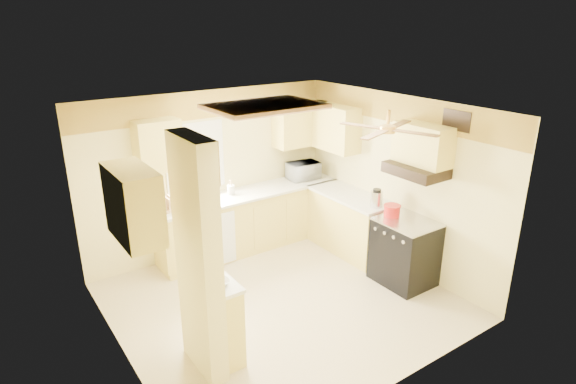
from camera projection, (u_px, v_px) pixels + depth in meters
floor at (282, 301)px, 6.27m from camera, size 4.00×4.00×0.00m
ceiling at (281, 110)px, 5.41m from camera, size 4.00×4.00×0.00m
wall_back at (211, 173)px, 7.31m from camera, size 4.00×0.00×4.00m
wall_front at (398, 278)px, 4.38m from camera, size 4.00×0.00×4.00m
wall_left at (114, 257)px, 4.77m from camera, size 0.00×3.80×3.80m
wall_right at (396, 182)px, 6.92m from camera, size 0.00×3.80×3.80m
wallpaper_border at (208, 104)px, 6.93m from camera, size 4.00×0.02×0.40m
partition_column at (198, 260)px, 4.69m from camera, size 0.20×0.70×2.50m
partition_ledge at (222, 322)px, 5.09m from camera, size 0.25×0.55×0.90m
ledge_top at (220, 283)px, 4.92m from camera, size 0.28×0.58×0.04m
lower_cabinets_back at (251, 220)px, 7.62m from camera, size 3.00×0.60×0.90m
lower_cabinets_right at (350, 224)px, 7.49m from camera, size 0.60×1.40×0.90m
countertop_back at (250, 193)px, 7.45m from camera, size 3.04×0.64×0.04m
countertop_right at (351, 196)px, 7.33m from camera, size 0.64×1.44×0.04m
dishwasher_panel at (218, 241)px, 6.98m from camera, size 0.58×0.02×0.80m
window at (195, 157)px, 7.06m from camera, size 0.92×0.02×1.02m
upper_cab_back_left at (158, 145)px, 6.51m from camera, size 0.60×0.35×0.70m
upper_cab_back_right at (300, 124)px, 7.80m from camera, size 0.90×0.35×0.70m
upper_cab_right at (332, 127)px, 7.58m from camera, size 0.35×1.00×0.70m
upper_cab_left_wall at (133, 204)px, 4.46m from camera, size 0.35×0.75×0.70m
upper_cab_over_stove at (423, 144)px, 6.16m from camera, size 0.35×0.76×0.52m
stove at (405, 252)px, 6.59m from camera, size 0.68×0.77×0.92m
range_hood at (416, 170)px, 6.23m from camera, size 0.50×0.76×0.14m
poster_menu at (205, 201)px, 4.55m from camera, size 0.02×0.42×0.57m
poster_nashville at (209, 262)px, 4.77m from camera, size 0.02×0.42×0.57m
ceiling_light_panel at (265, 107)px, 5.87m from camera, size 1.35×0.95×0.06m
ceiling_fan at (388, 129)px, 5.48m from camera, size 1.15×1.15×0.26m
vent_grate at (457, 120)px, 5.85m from camera, size 0.02×0.40×0.25m
microwave at (303, 171)px, 7.99m from camera, size 0.54×0.39×0.28m
bowl at (221, 282)px, 4.86m from camera, size 0.21×0.21×0.05m
dutch_oven at (392, 210)px, 6.58m from camera, size 0.23×0.23×0.16m
kettle at (377, 199)px, 6.82m from camera, size 0.17×0.17×0.26m
dish_rack at (169, 205)px, 6.71m from camera, size 0.36×0.27×0.20m
utensil_crock at (231, 190)px, 7.31m from camera, size 0.11×0.11×0.23m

